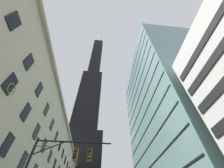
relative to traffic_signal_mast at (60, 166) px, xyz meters
The scene contains 4 objects.
station_building 27.65m from the traffic_signal_mast, 119.65° to the left, with size 14.15×70.62×23.67m.
dark_skyscraper 88.82m from the traffic_signal_mast, 95.79° to the left, with size 24.69×24.69×206.50m.
glass_office_midrise 37.21m from the traffic_signal_mast, 37.90° to the left, with size 18.26×35.12×52.68m.
traffic_signal_mast is the anchor object (origin of this frame).
Camera 1 is at (-1.24, -7.35, 1.93)m, focal length 21.42 mm.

